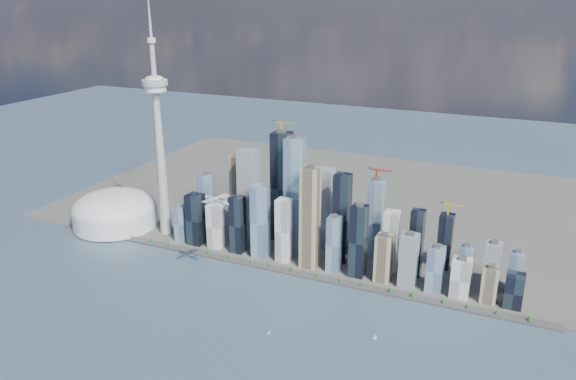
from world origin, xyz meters
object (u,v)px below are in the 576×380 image
at_px(airplane, 216,200).
at_px(sailboat_west, 269,332).
at_px(sailboat_east, 375,337).
at_px(dome_stadium, 115,211).
at_px(needle_tower, 159,136).

distance_m(airplane, sailboat_west, 257.01).
bearing_deg(sailboat_east, dome_stadium, 160.57).
distance_m(dome_stadium, sailboat_east, 735.43).
xyz_separation_m(sailboat_west, sailboat_east, (165.33, 57.40, 0.74)).
distance_m(needle_tower, airplane, 303.41).
height_order(needle_tower, sailboat_east, needle_tower).
distance_m(needle_tower, sailboat_west, 537.17).
distance_m(airplane, sailboat_east, 368.25).
height_order(needle_tower, dome_stadium, needle_tower).
bearing_deg(needle_tower, dome_stadium, -175.91).
bearing_deg(sailboat_west, needle_tower, 129.93).
bearing_deg(sailboat_west, sailboat_east, 3.30).
bearing_deg(sailboat_east, airplane, 168.61).
distance_m(dome_stadium, sailboat_west, 601.50).
relative_size(needle_tower, sailboat_west, 67.87).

